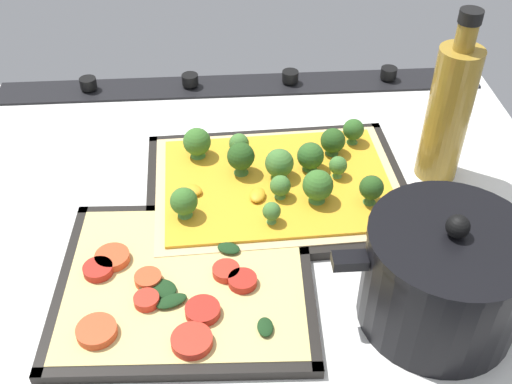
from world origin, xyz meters
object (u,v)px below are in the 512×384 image
cooking_pot (443,277)px  oil_bottle (449,111)px  baking_tray_front (277,190)px  veggie_pizza_back (181,283)px  baking_tray_back (186,283)px  broccoli_pizza (278,178)px

cooking_pot → oil_bottle: 26.57cm
baking_tray_front → veggie_pizza_back: bearing=52.8°
baking_tray_front → cooking_pot: (-15.28, 22.32, 5.79)cm
cooking_pot → baking_tray_back: bearing=-12.6°
baking_tray_back → oil_bottle: oil_bottle is taller
baking_tray_back → oil_bottle: size_ratio=1.25×
broccoli_pizza → veggie_pizza_back: (12.79, 17.06, -1.03)cm
baking_tray_back → veggie_pizza_back: bearing=46.2°
baking_tray_back → oil_bottle: 41.06cm
veggie_pizza_back → oil_bottle: (-35.55, -19.53, 9.15)cm
baking_tray_back → cooking_pot: (-27.46, 6.15, 5.78)cm
broccoli_pizza → cooking_pot: (-15.19, 22.67, 3.99)cm
baking_tray_front → cooking_pot: size_ratio=1.50×
baking_tray_front → oil_bottle: (-22.85, -2.82, 9.92)cm
baking_tray_back → cooking_pot: bearing=167.4°
baking_tray_front → broccoli_pizza: (-0.09, -0.35, 1.80)cm
cooking_pot → oil_bottle: oil_bottle is taller
veggie_pizza_back → baking_tray_back: bearing=-133.8°
broccoli_pizza → cooking_pot: cooking_pot is taller
broccoli_pizza → baking_tray_front: bearing=76.3°
baking_tray_front → broccoli_pizza: bearing=-103.7°
broccoli_pizza → veggie_pizza_back: broccoli_pizza is taller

